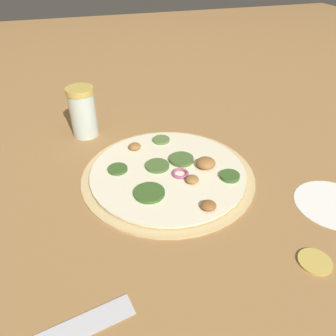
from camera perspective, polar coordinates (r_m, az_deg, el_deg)
ground_plane at (r=0.60m, az=0.00°, el=-1.29°), size 3.00×3.00×0.00m
pizza at (r=0.59m, az=0.16°, el=-0.83°), size 0.31×0.31×0.03m
spice_jar at (r=0.72m, az=-14.59°, el=9.43°), size 0.06×0.06×0.11m
loose_cap at (r=0.50m, az=24.25°, el=-14.51°), size 0.04×0.04×0.01m
flour_patch at (r=0.60m, az=26.84°, el=-5.61°), size 0.12×0.12×0.00m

